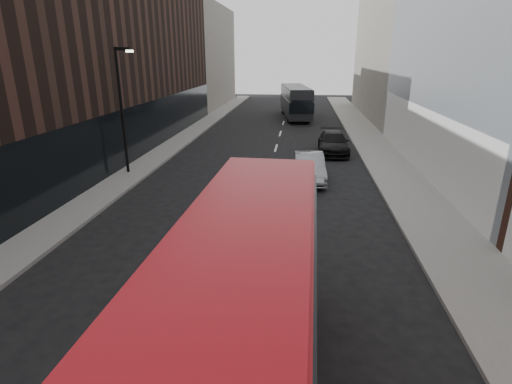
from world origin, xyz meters
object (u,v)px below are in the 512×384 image
(car_a, at_px, (271,203))
(car_c, at_px, (333,143))
(red_bus, at_px, (239,337))
(car_b, at_px, (309,167))
(street_lamp, at_px, (122,103))
(grey_bus, at_px, (296,101))

(car_a, bearing_deg, car_c, 68.87)
(red_bus, relative_size, car_b, 2.25)
(street_lamp, height_order, car_a, street_lamp)
(red_bus, bearing_deg, car_a, 93.08)
(grey_bus, distance_m, car_c, 17.34)
(red_bus, xyz_separation_m, car_c, (3.26, 23.35, -1.54))
(grey_bus, relative_size, car_c, 2.11)
(grey_bus, bearing_deg, street_lamp, -119.13)
(car_b, bearing_deg, street_lamp, 176.67)
(street_lamp, height_order, red_bus, street_lamp)
(street_lamp, distance_m, grey_bus, 25.79)
(grey_bus, height_order, car_c, grey_bus)
(red_bus, bearing_deg, car_b, 86.72)
(street_lamp, relative_size, grey_bus, 0.64)
(grey_bus, distance_m, car_a, 29.94)
(red_bus, distance_m, grey_bus, 40.38)
(grey_bus, xyz_separation_m, car_a, (-0.46, -29.92, -1.08))
(car_a, bearing_deg, street_lamp, 140.13)
(red_bus, distance_m, car_b, 16.60)
(red_bus, xyz_separation_m, car_a, (-0.25, 10.46, -1.51))
(car_c, bearing_deg, grey_bus, 100.84)
(grey_bus, height_order, car_b, grey_bus)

